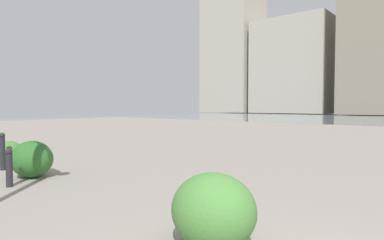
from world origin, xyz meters
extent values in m
cube|color=#B2A899|center=(28.73, -67.52, 10.13)|extent=(16.40, 10.48, 20.26)
cube|color=#B2A899|center=(44.28, -67.28, 15.93)|extent=(12.74, 10.96, 31.87)
cylinder|color=#232328|center=(5.85, -0.52, 0.32)|extent=(0.12, 0.12, 0.64)
sphere|color=#232328|center=(5.85, -0.52, 0.68)|extent=(0.13, 0.13, 0.13)
cylinder|color=#232328|center=(7.72, -1.07, 0.40)|extent=(0.12, 0.12, 0.80)
sphere|color=#232328|center=(7.72, -1.07, 0.84)|extent=(0.13, 0.13, 0.13)
ellipsoid|color=#477F38|center=(8.21, -1.39, 0.32)|extent=(0.75, 0.68, 0.64)
ellipsoid|color=#477F38|center=(1.29, -0.89, 0.41)|extent=(0.96, 0.87, 0.82)
ellipsoid|color=#2D6628|center=(6.36, -1.17, 0.40)|extent=(0.93, 0.84, 0.79)
camera|label=1|loc=(-0.79, 1.93, 1.55)|focal=30.49mm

